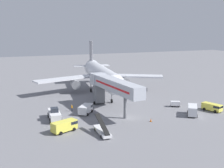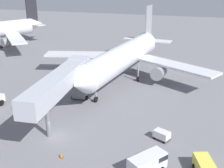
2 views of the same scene
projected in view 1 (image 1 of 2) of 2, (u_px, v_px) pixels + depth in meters
name	position (u px, v px, depth m)	size (l,w,h in m)	color
ground_plane	(129.00, 117.00, 65.17)	(300.00, 300.00, 0.00)	slate
airplane_at_gate	(101.00, 75.00, 89.45)	(40.86, 41.45, 15.13)	silver
jet_bridge	(112.00, 86.00, 68.87)	(5.42, 21.96, 8.07)	#B2B7C1
pushback_tug	(54.00, 114.00, 63.20)	(2.83, 6.59, 2.79)	white
belt_loader_truck	(102.00, 130.00, 54.84)	(1.87, 6.57, 3.14)	white
service_van_near_right	(212.00, 107.00, 69.81)	(3.32, 5.07, 1.81)	#E5DB4C
service_van_mid_right	(65.00, 125.00, 56.20)	(5.41, 3.85, 2.09)	#E5DB4C
service_van_near_left	(86.00, 109.00, 67.80)	(4.43, 4.94, 2.04)	silver
service_van_outer_left	(192.00, 110.00, 66.51)	(4.39, 5.01, 2.28)	silver
baggage_cart_far_left	(175.00, 104.00, 73.70)	(2.58, 2.16, 1.40)	#38383D
ground_crew_worker_foreground	(72.00, 108.00, 69.73)	(0.37, 0.37, 1.63)	#1E2333
safety_cone_alpha	(151.00, 120.00, 62.12)	(0.46, 0.46, 0.70)	black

